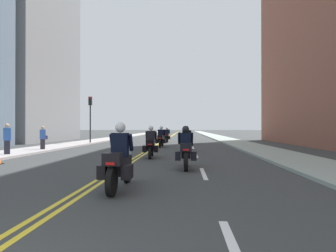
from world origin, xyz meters
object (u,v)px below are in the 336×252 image
motorcycle_0 (119,163)px  motorcycle_1 (186,151)px  motorcycle_6 (167,136)px  pedestrian_2 (43,138)px  motorcycle_4 (161,139)px  pedestrian_1 (7,139)px  motorcycle_3 (187,141)px  motorcycle_2 (151,145)px  motorcycle_5 (186,137)px  traffic_light_near (90,111)px

motorcycle_0 → motorcycle_1: (1.63, 3.65, -0.01)m
motorcycle_6 → pedestrian_2: pedestrian_2 is taller
motorcycle_4 → motorcycle_1: bearing=-78.1°
motorcycle_0 → pedestrian_1: bearing=136.9°
motorcycle_3 → pedestrian_1: size_ratio=1.21×
motorcycle_1 → motorcycle_2: (-1.75, 3.67, -0.00)m
motorcycle_2 → pedestrian_2: size_ratio=1.27×
motorcycle_0 → motorcycle_3: size_ratio=1.06×
motorcycle_2 → motorcycle_5: bearing=77.5°
motorcycle_1 → pedestrian_2: 11.92m
motorcycle_4 → traffic_light_near: size_ratio=0.49×
motorcycle_2 → pedestrian_2: same height
motorcycle_1 → pedestrian_2: pedestrian_2 is taller
motorcycle_3 → motorcycle_4: size_ratio=0.97×
motorcycle_3 → motorcycle_5: bearing=89.6°
motorcycle_0 → motorcycle_3: 11.33m
motorcycle_0 → traffic_light_near: size_ratio=0.50×
motorcycle_2 → motorcycle_4: (-0.12, 7.55, 0.02)m
motorcycle_3 → pedestrian_2: size_ratio=1.29×
motorcycle_2 → motorcycle_6: 14.41m
traffic_light_near → motorcycle_4: bearing=-31.3°
pedestrian_2 → pedestrian_1: bearing=-116.4°
motorcycle_4 → pedestrian_1: size_ratio=1.25×
motorcycle_0 → motorcycle_5: motorcycle_0 is taller
motorcycle_0 → motorcycle_2: 7.32m
motorcycle_0 → motorcycle_4: (-0.24, 14.87, 0.00)m
motorcycle_2 → traffic_light_near: size_ratio=0.47×
motorcycle_5 → traffic_light_near: traffic_light_near is taller
motorcycle_5 → motorcycle_6: (-1.96, 3.34, 0.01)m
motorcycle_0 → motorcycle_4: 14.87m
motorcycle_6 → traffic_light_near: bearing=-158.7°
motorcycle_2 → pedestrian_1: size_ratio=1.19×
motorcycle_1 → motorcycle_6: 18.17m
motorcycle_2 → pedestrian_1: 7.71m
motorcycle_2 → motorcycle_6: (-0.12, 14.41, 0.03)m
motorcycle_3 → motorcycle_6: bearing=100.2°
motorcycle_4 → traffic_light_near: traffic_light_near is taller
motorcycle_0 → motorcycle_2: size_ratio=1.08×
motorcycle_4 → pedestrian_1: 10.54m
motorcycle_0 → traffic_light_near: 20.68m
motorcycle_6 → pedestrian_2: 13.01m
motorcycle_1 → motorcycle_6: bearing=95.0°
motorcycle_5 → pedestrian_1: pedestrian_1 is taller
motorcycle_1 → motorcycle_4: size_ratio=0.98×
motorcycle_2 → motorcycle_5: (1.85, 11.07, 0.01)m
motorcycle_3 → pedestrian_1: bearing=-159.4°
pedestrian_1 → pedestrian_2: size_ratio=1.07×
motorcycle_3 → motorcycle_5: (0.00, 7.18, 0.00)m
motorcycle_5 → traffic_light_near: bearing=173.2°
motorcycle_2 → motorcycle_5: motorcycle_2 is taller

